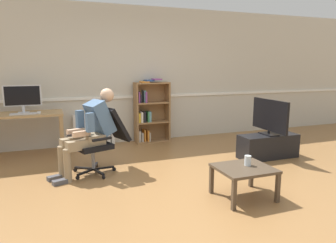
{
  "coord_description": "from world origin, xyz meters",
  "views": [
    {
      "loc": [
        -1.51,
        -3.54,
        1.55
      ],
      "look_at": [
        0.15,
        0.85,
        0.7
      ],
      "focal_mm": 33.3,
      "sensor_mm": 36.0,
      "label": 1
    }
  ],
  "objects_px": {
    "bookshelf": "(150,113)",
    "drinking_glass": "(248,161)",
    "imac_monitor": "(23,97)",
    "computer_desk": "(22,119)",
    "coffee_table": "(244,171)",
    "keyboard": "(23,114)",
    "office_chair": "(103,137)",
    "tv_screen": "(270,116)",
    "tv_stand": "(268,146)",
    "computer_mouse": "(39,112)",
    "radiator": "(94,130)",
    "person_seated": "(90,130)"
  },
  "relations": [
    {
      "from": "coffee_table",
      "to": "radiator",
      "type": "bearing_deg",
      "value": 112.72
    },
    {
      "from": "coffee_table",
      "to": "tv_stand",
      "type": "bearing_deg",
      "value": 43.04
    },
    {
      "from": "radiator",
      "to": "person_seated",
      "type": "height_order",
      "value": "person_seated"
    },
    {
      "from": "person_seated",
      "to": "tv_stand",
      "type": "relative_size",
      "value": 1.2
    },
    {
      "from": "tv_screen",
      "to": "radiator",
      "type": "bearing_deg",
      "value": 55.66
    },
    {
      "from": "tv_screen",
      "to": "tv_stand",
      "type": "bearing_deg",
      "value": 90.0
    },
    {
      "from": "computer_mouse",
      "to": "person_seated",
      "type": "height_order",
      "value": "person_seated"
    },
    {
      "from": "computer_mouse",
      "to": "radiator",
      "type": "xyz_separation_m",
      "value": [
        0.96,
        0.51,
        -0.46
      ]
    },
    {
      "from": "imac_monitor",
      "to": "computer_mouse",
      "type": "height_order",
      "value": "imac_monitor"
    },
    {
      "from": "imac_monitor",
      "to": "coffee_table",
      "type": "relative_size",
      "value": 0.94
    },
    {
      "from": "keyboard",
      "to": "radiator",
      "type": "xyz_separation_m",
      "value": [
        1.19,
        0.53,
        -0.46
      ]
    },
    {
      "from": "computer_desk",
      "to": "keyboard",
      "type": "bearing_deg",
      "value": -75.58
    },
    {
      "from": "imac_monitor",
      "to": "radiator",
      "type": "xyz_separation_m",
      "value": [
        1.2,
        0.31,
        -0.72
      ]
    },
    {
      "from": "bookshelf",
      "to": "imac_monitor",
      "type": "bearing_deg",
      "value": -174.64
    },
    {
      "from": "computer_desk",
      "to": "coffee_table",
      "type": "height_order",
      "value": "computer_desk"
    },
    {
      "from": "keyboard",
      "to": "drinking_glass",
      "type": "relative_size",
      "value": 3.35
    },
    {
      "from": "bookshelf",
      "to": "office_chair",
      "type": "bearing_deg",
      "value": -128.22
    },
    {
      "from": "office_chair",
      "to": "tv_screen",
      "type": "height_order",
      "value": "tv_screen"
    },
    {
      "from": "keyboard",
      "to": "person_seated",
      "type": "xyz_separation_m",
      "value": [
        0.92,
        -1.14,
        -0.11
      ]
    },
    {
      "from": "bookshelf",
      "to": "drinking_glass",
      "type": "distance_m",
      "value": 3.02
    },
    {
      "from": "office_chair",
      "to": "radiator",
      "type": "bearing_deg",
      "value": 158.1
    },
    {
      "from": "computer_desk",
      "to": "tv_stand",
      "type": "bearing_deg",
      "value": -21.23
    },
    {
      "from": "tv_screen",
      "to": "computer_desk",
      "type": "bearing_deg",
      "value": 70.08
    },
    {
      "from": "office_chair",
      "to": "tv_stand",
      "type": "xyz_separation_m",
      "value": [
        2.72,
        -0.29,
        -0.32
      ]
    },
    {
      "from": "office_chair",
      "to": "drinking_glass",
      "type": "relative_size",
      "value": 7.81
    },
    {
      "from": "imac_monitor",
      "to": "drinking_glass",
      "type": "height_order",
      "value": "imac_monitor"
    },
    {
      "from": "keyboard",
      "to": "office_chair",
      "type": "height_order",
      "value": "office_chair"
    },
    {
      "from": "coffee_table",
      "to": "drinking_glass",
      "type": "xyz_separation_m",
      "value": [
        0.07,
        0.04,
        0.11
      ]
    },
    {
      "from": "imac_monitor",
      "to": "tv_screen",
      "type": "xyz_separation_m",
      "value": [
        3.84,
        -1.58,
        -0.32
      ]
    },
    {
      "from": "computer_desk",
      "to": "drinking_glass",
      "type": "height_order",
      "value": "computer_desk"
    },
    {
      "from": "person_seated",
      "to": "tv_stand",
      "type": "bearing_deg",
      "value": 66.66
    },
    {
      "from": "imac_monitor",
      "to": "coffee_table",
      "type": "bearing_deg",
      "value": -48.28
    },
    {
      "from": "keyboard",
      "to": "radiator",
      "type": "height_order",
      "value": "keyboard"
    },
    {
      "from": "bookshelf",
      "to": "radiator",
      "type": "distance_m",
      "value": 1.14
    },
    {
      "from": "imac_monitor",
      "to": "drinking_glass",
      "type": "relative_size",
      "value": 4.92
    },
    {
      "from": "computer_desk",
      "to": "keyboard",
      "type": "xyz_separation_m",
      "value": [
        0.04,
        -0.14,
        0.11
      ]
    },
    {
      "from": "keyboard",
      "to": "office_chair",
      "type": "distance_m",
      "value": 1.56
    },
    {
      "from": "radiator",
      "to": "office_chair",
      "type": "xyz_separation_m",
      "value": [
        -0.08,
        -1.6,
        0.21
      ]
    },
    {
      "from": "bookshelf",
      "to": "radiator",
      "type": "xyz_separation_m",
      "value": [
        -1.1,
        0.1,
        -0.29
      ]
    },
    {
      "from": "computer_desk",
      "to": "drinking_glass",
      "type": "distance_m",
      "value": 3.77
    },
    {
      "from": "computer_desk",
      "to": "person_seated",
      "type": "relative_size",
      "value": 1.07
    },
    {
      "from": "tv_stand",
      "to": "drinking_glass",
      "type": "distance_m",
      "value": 1.75
    },
    {
      "from": "computer_mouse",
      "to": "office_chair",
      "type": "distance_m",
      "value": 1.42
    },
    {
      "from": "person_seated",
      "to": "coffee_table",
      "type": "height_order",
      "value": "person_seated"
    },
    {
      "from": "person_seated",
      "to": "imac_monitor",
      "type": "bearing_deg",
      "value": -164.34
    },
    {
      "from": "tv_stand",
      "to": "imac_monitor",
      "type": "bearing_deg",
      "value": 157.64
    },
    {
      "from": "keyboard",
      "to": "tv_stand",
      "type": "relative_size",
      "value": 0.4
    },
    {
      "from": "radiator",
      "to": "coffee_table",
      "type": "height_order",
      "value": "radiator"
    },
    {
      "from": "office_chair",
      "to": "drinking_glass",
      "type": "xyz_separation_m",
      "value": [
        1.47,
        -1.49,
        -0.08
      ]
    },
    {
      "from": "tv_screen",
      "to": "coffee_table",
      "type": "xyz_separation_m",
      "value": [
        -1.33,
        -1.24,
        -0.39
      ]
    }
  ]
}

